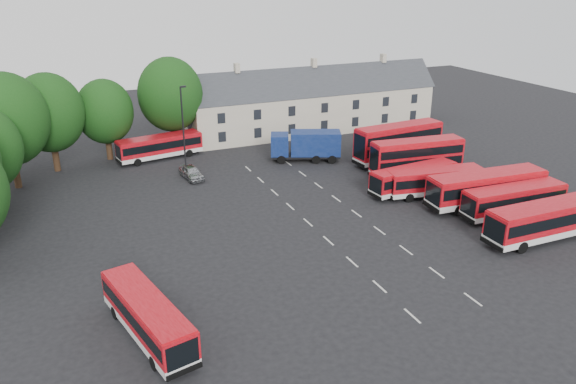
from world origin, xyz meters
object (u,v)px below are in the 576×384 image
(bus_row_a, at_px, (547,218))
(bus_dd_south, at_px, (417,156))
(bus_west, at_px, (147,314))
(lamppost, at_px, (184,130))
(box_truck, at_px, (307,145))
(silver_car, at_px, (191,172))

(bus_row_a, xyz_separation_m, bus_dd_south, (-0.81, 17.22, 0.46))
(bus_west, relative_size, lamppost, 1.00)
(bus_dd_south, bearing_deg, bus_west, -145.16)
(bus_dd_south, bearing_deg, box_truck, 137.44)
(bus_west, xyz_separation_m, box_truck, (23.63, 27.42, 0.35))
(bus_west, height_order, lamppost, lamppost)
(bus_row_a, bearing_deg, box_truck, 109.40)
(bus_dd_south, bearing_deg, bus_row_a, -81.12)
(box_truck, height_order, silver_car, box_truck)
(box_truck, height_order, lamppost, lamppost)
(silver_car, bearing_deg, box_truck, -4.57)
(box_truck, bearing_deg, bus_row_a, -48.07)
(bus_row_a, relative_size, bus_dd_south, 1.09)
(bus_row_a, height_order, box_truck, box_truck)
(bus_west, distance_m, box_truck, 36.19)
(bus_west, relative_size, silver_car, 2.37)
(bus_dd_south, height_order, lamppost, lamppost)
(bus_row_a, distance_m, bus_dd_south, 17.24)
(bus_row_a, distance_m, silver_car, 35.34)
(box_truck, xyz_separation_m, lamppost, (-14.48, 0.10, 3.33))
(box_truck, distance_m, silver_car, 14.19)
(silver_car, bearing_deg, lamppost, 108.04)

